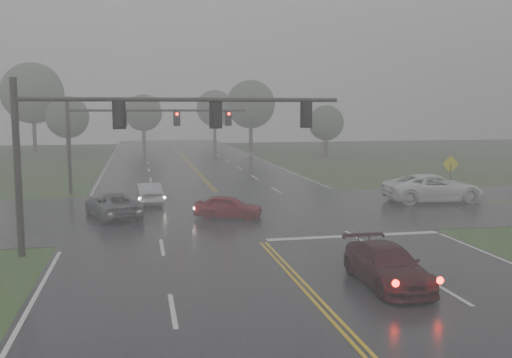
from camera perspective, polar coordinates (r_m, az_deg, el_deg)
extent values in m
cube|color=black|center=(31.62, -1.62, -3.93)|extent=(18.00, 160.00, 0.02)
cube|color=black|center=(33.56, -2.21, -3.29)|extent=(120.00, 14.00, 0.02)
cube|color=silver|center=(27.51, 9.76, -5.68)|extent=(8.50, 0.50, 0.01)
imported|color=black|center=(20.37, 12.93, -10.30)|extent=(1.90, 4.66, 1.35)
imported|color=maroon|center=(31.57, -2.77, -3.95)|extent=(4.03, 2.65, 1.27)
imported|color=#AFB2B7|center=(36.81, -10.74, -2.49)|extent=(1.89, 4.26, 1.36)
imported|color=#4C4F53|center=(32.81, -14.09, -3.74)|extent=(3.65, 5.40, 1.38)
imported|color=white|center=(38.76, 17.29, -2.21)|extent=(6.54, 3.20, 1.79)
cylinder|color=black|center=(24.91, -22.74, 0.99)|extent=(0.28, 0.28, 7.25)
cylinder|color=black|center=(24.80, -23.05, 7.49)|extent=(0.18, 0.18, 0.81)
cylinder|color=black|center=(24.39, -7.19, 7.88)|extent=(13.48, 0.18, 0.18)
cube|color=black|center=(24.33, -13.55, 6.32)|extent=(0.34, 0.28, 1.06)
cube|color=black|center=(24.49, -13.54, 6.33)|extent=(0.55, 0.03, 1.26)
cube|color=black|center=(24.53, -4.00, 6.51)|extent=(0.34, 0.28, 1.06)
cube|color=black|center=(24.69, -4.05, 6.51)|extent=(0.55, 0.03, 1.26)
cube|color=black|center=(25.38, 5.14, 6.51)|extent=(0.34, 0.28, 1.06)
cube|color=black|center=(25.54, 5.04, 6.52)|extent=(0.55, 0.03, 1.26)
cylinder|color=black|center=(42.00, -18.20, 3.04)|extent=(0.26, 0.26, 6.69)
cylinder|color=black|center=(41.92, -18.34, 6.59)|extent=(0.17, 0.17, 0.74)
cylinder|color=black|center=(41.66, -9.66, 6.78)|extent=(12.57, 0.17, 0.17)
cube|color=black|center=(41.65, -13.12, 5.93)|extent=(0.32, 0.26, 0.98)
cube|color=black|center=(41.80, -13.12, 5.93)|extent=(0.51, 0.03, 1.16)
cylinder|color=#FF0C05|center=(41.50, -13.14, 6.35)|extent=(0.20, 0.06, 0.20)
cube|color=black|center=(41.73, -7.91, 6.05)|extent=(0.32, 0.26, 0.98)
cube|color=black|center=(41.87, -7.93, 6.05)|extent=(0.51, 0.03, 1.16)
cylinder|color=#FF0C05|center=(41.57, -7.91, 6.47)|extent=(0.20, 0.06, 0.20)
cube|color=black|center=(42.14, -2.76, 6.11)|extent=(0.32, 0.26, 0.98)
cube|color=black|center=(42.29, -2.79, 6.12)|extent=(0.51, 0.03, 1.16)
cylinder|color=#FF0C05|center=(41.99, -2.73, 6.53)|extent=(0.20, 0.06, 0.20)
cylinder|color=black|center=(40.74, 18.85, -0.19)|extent=(0.08, 0.08, 2.30)
cube|color=#D0C70C|center=(40.65, 18.89, 1.42)|extent=(1.21, 0.08, 1.21)
cylinder|color=#322820|center=(73.55, -18.23, 3.13)|extent=(0.56, 0.56, 2.90)
sphere|color=#384E34|center=(73.41, -18.34, 5.89)|extent=(5.16, 5.16, 5.16)
cylinder|color=#322820|center=(81.59, -0.52, 4.17)|extent=(0.56, 0.56, 3.86)
sphere|color=#384E34|center=(81.49, -0.53, 7.49)|extent=(6.87, 6.87, 6.87)
cylinder|color=#322820|center=(88.50, -11.13, 4.03)|extent=(0.53, 0.53, 3.15)
sphere|color=#384E34|center=(88.39, -11.19, 6.52)|extent=(5.60, 5.60, 5.60)
cylinder|color=#322820|center=(71.98, 6.99, 3.18)|extent=(0.51, 0.51, 2.48)
sphere|color=#384E34|center=(71.84, 7.03, 5.60)|extent=(4.41, 4.41, 4.41)
cylinder|color=#322820|center=(85.27, -21.27, 4.11)|extent=(0.54, 0.54, 4.74)
sphere|color=#384E34|center=(85.22, -21.44, 8.00)|extent=(8.43, 8.43, 8.43)
cylinder|color=#322820|center=(99.56, -4.13, 4.58)|extent=(0.55, 0.55, 3.55)
sphere|color=#384E34|center=(99.47, -4.15, 7.07)|extent=(6.31, 6.31, 6.31)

